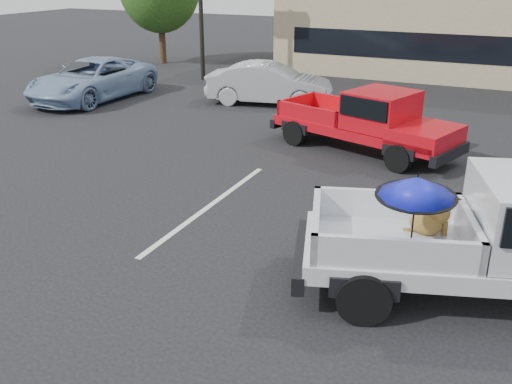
% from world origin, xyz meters
% --- Properties ---
extents(ground, '(90.00, 90.00, 0.00)m').
position_xyz_m(ground, '(0.00, 0.00, 0.00)').
color(ground, black).
rests_on(ground, ground).
extents(stripe_left, '(0.12, 5.00, 0.01)m').
position_xyz_m(stripe_left, '(-3.00, 2.00, 0.00)').
color(stripe_left, silver).
rests_on(stripe_left, ground).
extents(red_pickup, '(5.34, 3.25, 1.66)m').
position_xyz_m(red_pickup, '(-0.82, 6.89, 0.91)').
color(red_pickup, black).
rests_on(red_pickup, ground).
extents(silver_sedan, '(4.57, 2.35, 1.44)m').
position_xyz_m(silver_sedan, '(-5.59, 11.00, 0.72)').
color(silver_sedan, '#B1B4B9').
rests_on(silver_sedan, ground).
extents(blue_suv, '(2.57, 5.32, 1.46)m').
position_xyz_m(blue_suv, '(-11.72, 8.96, 0.73)').
color(blue_suv, '#7D96BA').
rests_on(blue_suv, ground).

